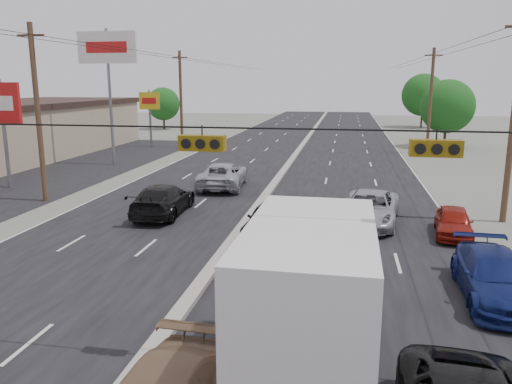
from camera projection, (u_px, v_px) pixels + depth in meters
ground at (150, 357)px, 12.59m from camera, size 200.00×200.00×0.00m
road_surface at (288, 166)px, 41.43m from camera, size 20.00×160.00×0.02m
center_median at (288, 165)px, 41.41m from camera, size 0.50×160.00×0.20m
parking_lot at (68, 170)px, 39.58m from camera, size 10.00×42.00×0.02m
utility_pole_left_b at (38, 113)px, 28.09m from camera, size 1.60×0.30×10.00m
utility_pole_left_c at (181, 99)px, 52.12m from camera, size 1.60×0.30×10.00m
utility_pole_right_c at (430, 100)px, 47.77m from camera, size 1.60×0.30×10.00m
traffic_signals at (198, 141)px, 11.17m from camera, size 25.00×0.30×0.54m
pole_sign_mid at (2, 109)px, 31.75m from camera, size 2.60×0.25×7.00m
pole_sign_billboard at (108, 56)px, 40.12m from camera, size 5.00×0.25×11.00m
pole_sign_far at (150, 105)px, 52.87m from camera, size 2.20×0.25×6.00m
tree_left_far at (163, 104)px, 73.29m from camera, size 4.80×4.80×6.12m
tree_right_mid at (447, 106)px, 52.31m from camera, size 5.60×5.60×7.14m
tree_right_far at (423, 95)px, 76.03m from camera, size 6.40×6.40×8.16m
box_truck at (311, 296)px, 11.50m from camera, size 2.76×7.58×3.83m
red_sedan at (267, 257)px, 17.77m from camera, size 1.68×4.32×1.40m
queue_car_a at (269, 219)px, 22.49m from camera, size 2.27×4.53×1.48m
queue_car_b at (311, 241)px, 19.22m from camera, size 2.21×4.91×1.57m
queue_car_c at (370, 209)px, 24.27m from camera, size 3.34×5.92×1.56m
queue_car_d at (495, 277)px, 15.78m from camera, size 2.25×5.20×1.49m
queue_car_e at (453, 222)px, 22.36m from camera, size 2.01×3.99×1.31m
oncoming_near at (163, 200)px, 25.98m from camera, size 2.47×5.61×1.60m
oncoming_far at (223, 175)px, 32.72m from camera, size 3.20×6.13×1.65m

